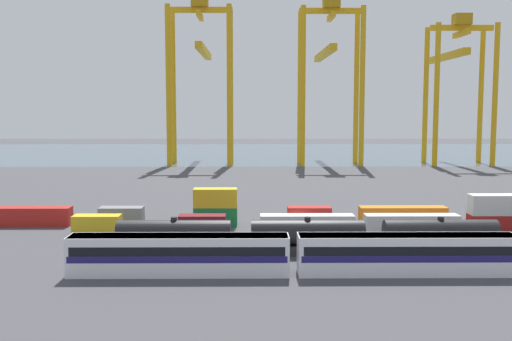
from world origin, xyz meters
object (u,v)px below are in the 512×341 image
at_px(gantry_crane_west, 201,65).
at_px(gantry_crane_east, 457,73).
at_px(shipping_container_12, 309,216).
at_px(freight_tank_row, 374,237).
at_px(gantry_crane_central, 329,65).
at_px(passenger_train, 407,253).
at_px(shipping_container_0, 97,225).
at_px(shipping_container_2, 307,225).

relative_size(gantry_crane_west, gantry_crane_east, 1.11).
relative_size(shipping_container_12, gantry_crane_east, 0.14).
relative_size(freight_tank_row, shipping_container_12, 9.47).
relative_size(shipping_container_12, gantry_crane_central, 0.12).
relative_size(passenger_train, shipping_container_12, 10.98).
height_order(shipping_container_0, gantry_crane_central, gantry_crane_central).
bearing_deg(shipping_container_12, shipping_container_0, -167.39).
distance_m(shipping_container_2, gantry_crane_central, 106.80).
bearing_deg(freight_tank_row, passenger_train, -78.72).
height_order(shipping_container_0, gantry_crane_east, gantry_crane_east).
distance_m(shipping_container_0, gantry_crane_east, 131.97).
xyz_separation_m(freight_tank_row, gantry_crane_central, (9.46, 112.26, 27.14)).
distance_m(passenger_train, shipping_container_0, 39.75).
relative_size(passenger_train, gantry_crane_central, 1.37).
xyz_separation_m(shipping_container_12, gantry_crane_central, (15.04, 95.61, 27.82)).
bearing_deg(gantry_crane_central, freight_tank_row, -94.81).
xyz_separation_m(shipping_container_0, shipping_container_12, (28.00, 6.27, 0.00)).
bearing_deg(shipping_container_0, passenger_train, -27.67).
bearing_deg(freight_tank_row, gantry_crane_central, 85.19).
distance_m(shipping_container_12, gantry_crane_central, 100.70).
height_order(gantry_crane_west, gantry_crane_east, gantry_crane_west).
bearing_deg(passenger_train, freight_tank_row, 101.28).
bearing_deg(shipping_container_0, gantry_crane_west, 87.05).
distance_m(freight_tank_row, gantry_crane_central, 115.88).
relative_size(passenger_train, freight_tank_row, 1.16).
distance_m(passenger_train, freight_tank_row, 8.22).
distance_m(shipping_container_2, shipping_container_12, 6.33).
relative_size(shipping_container_0, shipping_container_12, 1.00).
bearing_deg(shipping_container_2, gantry_crane_east, 62.00).
xyz_separation_m(shipping_container_2, gantry_crane_west, (-21.86, 101.62, 28.06)).
relative_size(gantry_crane_central, gantry_crane_east, 1.11).
distance_m(shipping_container_0, gantry_crane_central, 114.04).
xyz_separation_m(passenger_train, gantry_crane_west, (-29.97, 120.08, 27.21)).
bearing_deg(shipping_container_0, shipping_container_12, 12.61).
distance_m(passenger_train, shipping_container_12, 25.76).
xyz_separation_m(shipping_container_0, shipping_container_2, (27.09, 0.00, 0.00)).
height_order(gantry_crane_central, gantry_crane_east, gantry_crane_central).
height_order(gantry_crane_west, gantry_crane_central, gantry_crane_west).
xyz_separation_m(freight_tank_row, shipping_container_0, (-33.59, 10.39, -0.68)).
bearing_deg(gantry_crane_west, gantry_crane_east, -0.39).
bearing_deg(gantry_crane_east, shipping_container_2, -118.00).
relative_size(freight_tank_row, gantry_crane_central, 1.18).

